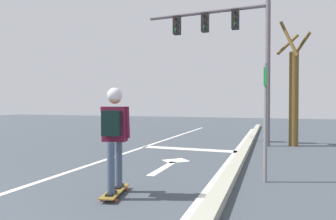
# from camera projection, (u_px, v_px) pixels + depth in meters

# --- Properties ---
(lane_line_center) EXTENTS (0.12, 20.00, 0.01)m
(lane_line_center) POSITION_uv_depth(u_px,v_px,m) (114.00, 157.00, 7.22)
(lane_line_center) COLOR silver
(lane_line_center) RESTS_ON ground
(lane_line_curbside) EXTENTS (0.12, 20.00, 0.01)m
(lane_line_curbside) POSITION_uv_depth(u_px,v_px,m) (226.00, 165.00, 6.23)
(lane_line_curbside) COLOR silver
(lane_line_curbside) RESTS_ON ground
(stop_bar) EXTENTS (3.01, 0.40, 0.01)m
(stop_bar) POSITION_uv_depth(u_px,v_px,m) (190.00, 149.00, 8.46)
(stop_bar) COLOR silver
(stop_bar) RESTS_ON ground
(lane_arrow_stem) EXTENTS (0.16, 1.40, 0.01)m
(lane_arrow_stem) POSITION_uv_depth(u_px,v_px,m) (163.00, 168.00, 5.92)
(lane_arrow_stem) COLOR silver
(lane_arrow_stem) RESTS_ON ground
(lane_arrow_head) EXTENTS (0.71, 0.71, 0.01)m
(lane_arrow_head) POSITION_uv_depth(u_px,v_px,m) (176.00, 161.00, 6.72)
(lane_arrow_head) COLOR silver
(lane_arrow_head) RESTS_ON ground
(curb_strip) EXTENTS (0.24, 24.00, 0.14)m
(curb_strip) POSITION_uv_depth(u_px,v_px,m) (237.00, 163.00, 6.14)
(curb_strip) COLOR #A3A28F
(curb_strip) RESTS_ON ground
(skateboard) EXTENTS (0.37, 0.80, 0.08)m
(skateboard) POSITION_uv_depth(u_px,v_px,m) (115.00, 191.00, 4.13)
(skateboard) COLOR olive
(skateboard) RESTS_ON ground
(skater) EXTENTS (0.42, 0.59, 1.53)m
(skater) POSITION_uv_depth(u_px,v_px,m) (114.00, 127.00, 4.09)
(skater) COLOR #3F4F66
(skater) RESTS_ON skateboard
(traffic_signal_mast) EXTENTS (4.24, 0.34, 4.96)m
(traffic_signal_mast) POSITION_uv_depth(u_px,v_px,m) (229.00, 39.00, 9.48)
(traffic_signal_mast) COLOR #635961
(traffic_signal_mast) RESTS_ON ground
(street_sign_post) EXTENTS (0.06, 0.44, 2.07)m
(street_sign_post) POSITION_uv_depth(u_px,v_px,m) (266.00, 104.00, 4.83)
(street_sign_post) COLOR slate
(street_sign_post) RESTS_ON ground
(roadside_tree) EXTENTS (1.05, 1.01, 4.09)m
(roadside_tree) POSITION_uv_depth(u_px,v_px,m) (294.00, 93.00, 9.10)
(roadside_tree) COLOR brown
(roadside_tree) RESTS_ON ground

